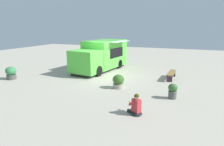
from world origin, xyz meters
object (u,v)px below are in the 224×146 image
at_px(person_customer, 136,106).
at_px(planter_flowering_side, 173,91).
at_px(food_truck, 101,56).
at_px(plaza_bench, 171,74).
at_px(planter_flowering_far, 118,81).
at_px(planter_flowering_near, 11,73).

height_order(person_customer, planter_flowering_side, person_customer).
xyz_separation_m(food_truck, planter_flowering_side, (5.91, -4.54, -0.70)).
bearing_deg(plaza_bench, planter_flowering_far, -128.29).
bearing_deg(planter_flowering_far, plaza_bench, 51.71).
bearing_deg(plaza_bench, person_customer, -96.37).
xyz_separation_m(food_truck, person_customer, (4.77, -6.92, -0.76)).
bearing_deg(food_truck, person_customer, -55.43).
relative_size(planter_flowering_near, plaza_bench, 0.45).
distance_m(food_truck, planter_flowering_near, 6.43).
relative_size(planter_flowering_near, planter_flowering_far, 1.08).
relative_size(person_customer, planter_flowering_far, 1.10).
height_order(food_truck, planter_flowering_near, food_truck).
relative_size(planter_flowering_side, plaza_bench, 0.39).
relative_size(food_truck, plaza_bench, 2.95).
distance_m(planter_flowering_side, plaza_bench, 3.77).
distance_m(planter_flowering_near, planter_flowering_side, 10.12).
height_order(planter_flowering_far, plaza_bench, planter_flowering_far).
bearing_deg(plaza_bench, planter_flowering_side, -82.98).
bearing_deg(person_customer, planter_flowering_near, 166.81).
height_order(food_truck, planter_flowering_far, food_truck).
height_order(planter_flowering_near, plaza_bench, planter_flowering_near).
bearing_deg(planter_flowering_far, planter_flowering_near, -173.34).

